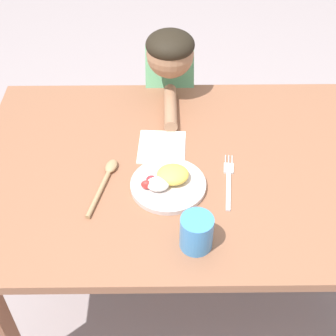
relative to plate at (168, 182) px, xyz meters
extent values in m
plane|color=gray|center=(0.10, 0.09, -0.71)|extent=(8.00, 8.00, 0.00)
cube|color=#905B40|center=(0.10, 0.09, -0.03)|extent=(1.35, 0.84, 0.03)
cube|color=#91593E|center=(-0.50, -0.25, -0.38)|extent=(0.07, 0.07, 0.67)
cube|color=#91593E|center=(-0.50, 0.44, -0.38)|extent=(0.07, 0.07, 0.67)
cylinder|color=beige|center=(0.00, 0.00, -0.01)|extent=(0.21, 0.21, 0.02)
ellipsoid|color=#F2CC4D|center=(0.01, 0.01, 0.02)|extent=(0.09, 0.08, 0.04)
ellipsoid|color=red|center=(-0.05, 0.00, 0.01)|extent=(0.03, 0.02, 0.03)
ellipsoid|color=red|center=(-0.06, -0.02, 0.01)|extent=(0.04, 0.03, 0.03)
ellipsoid|color=silver|center=(-0.03, -0.02, 0.01)|extent=(0.06, 0.05, 0.03)
cube|color=silver|center=(0.17, -0.02, -0.01)|extent=(0.03, 0.15, 0.01)
cube|color=silver|center=(0.18, 0.07, -0.01)|extent=(0.03, 0.04, 0.01)
cylinder|color=silver|center=(0.19, 0.11, -0.01)|extent=(0.01, 0.04, 0.00)
cylinder|color=silver|center=(0.18, 0.11, -0.01)|extent=(0.01, 0.04, 0.00)
cylinder|color=silver|center=(0.17, 0.11, -0.01)|extent=(0.01, 0.04, 0.00)
cylinder|color=tan|center=(-0.19, -0.04, -0.01)|extent=(0.06, 0.17, 0.01)
ellipsoid|color=tan|center=(-0.17, 0.08, -0.01)|extent=(0.05, 0.06, 0.02)
cylinder|color=#408BD0|center=(0.07, -0.20, 0.03)|extent=(0.08, 0.08, 0.10)
cube|color=#354F74|center=(0.01, 0.64, -0.46)|extent=(0.19, 0.15, 0.51)
cube|color=#599966|center=(0.01, 0.54, -0.07)|extent=(0.17, 0.30, 0.35)
sphere|color=#9E7051|center=(0.01, 0.45, 0.14)|extent=(0.16, 0.16, 0.16)
ellipsoid|color=black|center=(0.01, 0.45, 0.18)|extent=(0.16, 0.16, 0.09)
cylinder|color=#9E7051|center=(0.01, 0.35, 0.00)|extent=(0.04, 0.21, 0.04)
cube|color=white|center=(-0.02, 0.17, -0.02)|extent=(0.15, 0.16, 0.00)
camera|label=1|loc=(-0.01, -0.94, 0.96)|focal=50.97mm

